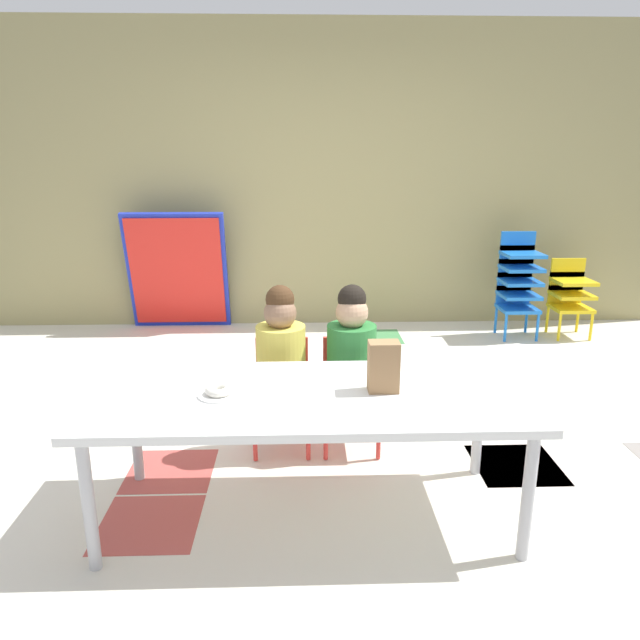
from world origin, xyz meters
The scene contains 11 objects.
ground_plane centered at (0.00, 0.00, -0.01)m, with size 6.61×4.65×0.02m.
back_wall centered at (0.00, 2.32, 1.35)m, with size 6.61×0.10×2.70m, color tan.
craft_table centered at (-0.19, -0.85, 0.55)m, with size 1.86×0.78×0.59m.
seated_child_near_camera centered at (-0.33, -0.23, 0.55)m, with size 0.34×0.34×0.92m.
seated_child_middle_seat centered at (0.04, -0.23, 0.55)m, with size 0.32×0.31×0.92m.
kid_chair_blue_stack centered at (1.68, 1.80, 0.52)m, with size 0.32×0.30×0.92m.
kid_chair_yellow_stack centered at (2.16, 1.80, 0.40)m, with size 0.32×0.30×0.68m.
folded_activity_table centered at (-1.34, 2.13, 0.54)m, with size 0.90×0.29×1.09m.
paper_bag_brown centered at (0.13, -0.84, 0.70)m, with size 0.13×0.09×0.22m, color #9E754C.
paper_plate_near_edge centered at (-0.57, -0.87, 0.60)m, with size 0.18×0.18×0.01m, color white.
donut_powdered_on_plate centered at (-0.57, -0.87, 0.62)m, with size 0.12×0.12×0.03m, color white.
Camera 1 is at (-0.22, -3.17, 1.58)m, focal length 32.98 mm.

